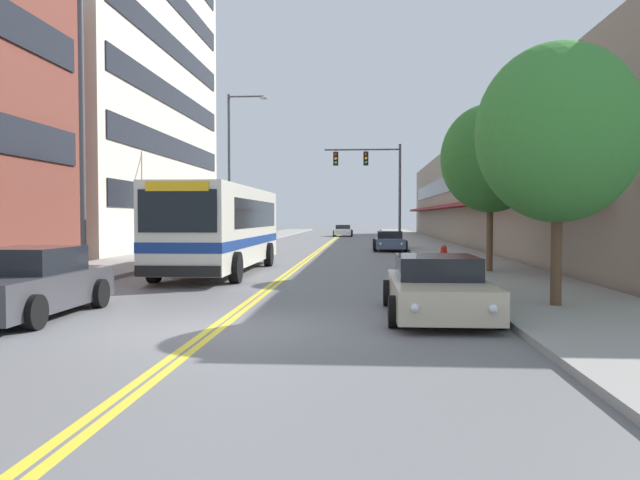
{
  "coord_description": "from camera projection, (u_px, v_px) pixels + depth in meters",
  "views": [
    {
      "loc": [
        2.76,
        -11.38,
        2.09
      ],
      "look_at": [
        0.46,
        21.68,
        0.87
      ],
      "focal_mm": 35.0,
      "sensor_mm": 36.0,
      "label": 1
    }
  ],
  "objects": [
    {
      "name": "car_champagne_parked_right_foreground",
      "position": [
        437.0,
        288.0,
        13.17
      ],
      "size": [
        2.18,
        4.83,
        1.26
      ],
      "color": "beige",
      "rests_on": "ground_plane"
    },
    {
      "name": "car_white_moving_lead",
      "position": [
        343.0,
        231.0,
        67.63
      ],
      "size": [
        2.06,
        4.48,
        1.24
      ],
      "color": "white",
      "rests_on": "ground_plane"
    },
    {
      "name": "ground_plane",
      "position": [
        328.0,
        244.0,
        48.5
      ],
      "size": [
        240.0,
        240.0,
        0.0
      ],
      "primitive_type": "plane",
      "color": "slate"
    },
    {
      "name": "car_slate_blue_parked_right_mid",
      "position": [
        389.0,
        241.0,
        38.76
      ],
      "size": [
        2.02,
        4.63,
        1.22
      ],
      "color": "#475675",
      "rests_on": "ground_plane"
    },
    {
      "name": "car_black_parked_left_mid",
      "position": [
        238.0,
        244.0,
        35.19
      ],
      "size": [
        2.07,
        4.58,
        1.19
      ],
      "color": "black",
      "rests_on": "ground_plane"
    },
    {
      "name": "sidewalk_left",
      "position": [
        233.0,
        243.0,
        49.01
      ],
      "size": [
        3.96,
        106.0,
        0.13
      ],
      "color": "gray",
      "rests_on": "ground_plane"
    },
    {
      "name": "street_tree_right_mid",
      "position": [
        490.0,
        158.0,
        22.43
      ],
      "size": [
        3.56,
        3.56,
        6.04
      ],
      "color": "brown",
      "rests_on": "sidewalk_right"
    },
    {
      "name": "car_dark_grey_parked_left_near",
      "position": [
        27.0,
        285.0,
        13.02
      ],
      "size": [
        2.12,
        4.75,
        1.46
      ],
      "color": "#38383D",
      "rests_on": "ground_plane"
    },
    {
      "name": "city_bus",
      "position": [
        222.0,
        225.0,
        23.56
      ],
      "size": [
        2.93,
        11.25,
        3.17
      ],
      "color": "silver",
      "rests_on": "ground_plane"
    },
    {
      "name": "street_lamp_left_far",
      "position": [
        234.0,
        160.0,
        37.38
      ],
      "size": [
        2.47,
        0.28,
        9.44
      ],
      "color": "#47474C",
      "rests_on": "ground_plane"
    },
    {
      "name": "traffic_signal_mast",
      "position": [
        375.0,
        175.0,
        41.82
      ],
      "size": [
        5.15,
        0.38,
        6.97
      ],
      "color": "#47474C",
      "rests_on": "ground_plane"
    },
    {
      "name": "storefront_row_right",
      "position": [
        507.0,
        193.0,
        47.4
      ],
      "size": [
        9.1,
        68.0,
        7.84
      ],
      "color": "gray",
      "rests_on": "ground_plane"
    },
    {
      "name": "fire_hydrant",
      "position": [
        444.0,
        256.0,
        24.7
      ],
      "size": [
        0.35,
        0.27,
        0.84
      ],
      "color": "red",
      "rests_on": "sidewalk_right"
    },
    {
      "name": "street_lamp_left_near",
      "position": [
        91.0,
        113.0,
        17.81
      ],
      "size": [
        2.18,
        0.28,
        8.64
      ],
      "color": "#47474C",
      "rests_on": "ground_plane"
    },
    {
      "name": "sidewalk_right",
      "position": [
        425.0,
        243.0,
        47.98
      ],
      "size": [
        3.96,
        106.0,
        0.13
      ],
      "color": "gray",
      "rests_on": "ground_plane"
    },
    {
      "name": "office_tower_left",
      "position": [
        85.0,
        74.0,
        41.31
      ],
      "size": [
        12.08,
        23.78,
        23.14
      ],
      "color": "beige",
      "rests_on": "ground_plane"
    },
    {
      "name": "street_tree_right_near",
      "position": [
        558.0,
        133.0,
        13.7
      ],
      "size": [
        3.59,
        3.59,
        5.78
      ],
      "color": "brown",
      "rests_on": "sidewalk_right"
    },
    {
      "name": "centre_line",
      "position": [
        328.0,
        244.0,
        48.5
      ],
      "size": [
        0.34,
        106.0,
        0.01
      ],
      "color": "yellow",
      "rests_on": "ground_plane"
    }
  ]
}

